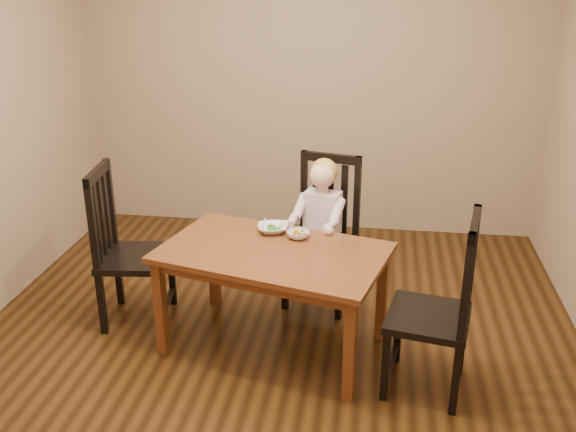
# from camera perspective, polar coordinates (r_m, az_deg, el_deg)

# --- Properties ---
(room) EXTENTS (4.01, 4.01, 2.71)m
(room) POSITION_cam_1_polar(r_m,az_deg,el_deg) (3.76, -1.33, 6.75)
(room) COLOR #46290E
(room) RESTS_ON ground
(dining_table) EXTENTS (1.51, 1.13, 0.68)m
(dining_table) POSITION_cam_1_polar(r_m,az_deg,el_deg) (3.96, -1.33, -4.08)
(dining_table) COLOR #553113
(dining_table) RESTS_ON room
(chair_child) EXTENTS (0.55, 0.53, 1.07)m
(chair_child) POSITION_cam_1_polar(r_m,az_deg,el_deg) (4.57, 3.17, -1.60)
(chair_child) COLOR black
(chair_child) RESTS_ON room
(chair_left) EXTENTS (0.50, 0.52, 1.09)m
(chair_left) POSITION_cam_1_polar(r_m,az_deg,el_deg) (4.43, -14.18, -2.90)
(chair_left) COLOR black
(chair_left) RESTS_ON room
(chair_right) EXTENTS (0.53, 0.54, 1.08)m
(chair_right) POSITION_cam_1_polar(r_m,az_deg,el_deg) (3.70, 13.30, -8.08)
(chair_right) COLOR black
(chair_right) RESTS_ON room
(toddler) EXTENTS (0.41, 0.47, 0.56)m
(toddler) POSITION_cam_1_polar(r_m,az_deg,el_deg) (4.47, 2.99, -0.17)
(toddler) COLOR silver
(toddler) RESTS_ON chair_child
(bowl_peas) EXTENTS (0.24, 0.24, 0.05)m
(bowl_peas) POSITION_cam_1_polar(r_m,az_deg,el_deg) (4.17, -1.40, -1.12)
(bowl_peas) COLOR silver
(bowl_peas) RESTS_ON dining_table
(bowl_veg) EXTENTS (0.19, 0.19, 0.05)m
(bowl_veg) POSITION_cam_1_polar(r_m,az_deg,el_deg) (4.08, 0.90, -1.66)
(bowl_veg) COLOR silver
(bowl_veg) RESTS_ON dining_table
(fork) EXTENTS (0.03, 0.11, 0.04)m
(fork) POSITION_cam_1_polar(r_m,az_deg,el_deg) (4.16, -2.01, -0.87)
(fork) COLOR silver
(fork) RESTS_ON bowl_peas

